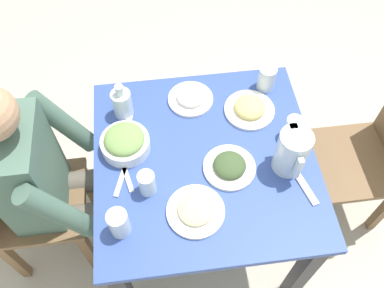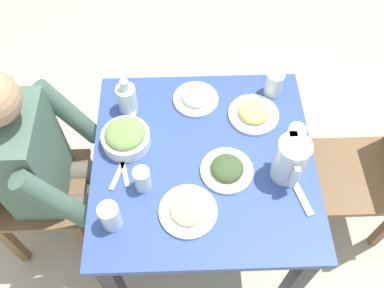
{
  "view_description": "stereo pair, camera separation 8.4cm",
  "coord_description": "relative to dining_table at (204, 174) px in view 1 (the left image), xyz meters",
  "views": [
    {
      "loc": [
        0.82,
        -0.16,
        2.09
      ],
      "look_at": [
        -0.06,
        -0.04,
        0.74
      ],
      "focal_mm": 38.96,
      "sensor_mm": 36.0,
      "label": 1
    },
    {
      "loc": [
        0.82,
        -0.07,
        2.09
      ],
      "look_at": [
        -0.06,
        -0.04,
        0.74
      ],
      "focal_mm": 38.96,
      "sensor_mm": 36.0,
      "label": 2
    }
  ],
  "objects": [
    {
      "name": "plate_fries",
      "position": [
        -0.2,
        0.21,
        0.15
      ],
      "size": [
        0.21,
        0.21,
        0.06
      ],
      "color": "white",
      "rests_on": "dining_table"
    },
    {
      "name": "water_pitcher",
      "position": [
        0.07,
        0.3,
        0.23
      ],
      "size": [
        0.16,
        0.12,
        0.19
      ],
      "color": "silver",
      "rests_on": "dining_table"
    },
    {
      "name": "water_glass_near_right",
      "position": [
        -0.32,
        0.31,
        0.19
      ],
      "size": [
        0.07,
        0.07,
        0.11
      ],
      "primitive_type": "cylinder",
      "color": "silver",
      "rests_on": "dining_table"
    },
    {
      "name": "fork_near",
      "position": [
        0.17,
        0.34,
        0.13
      ],
      "size": [
        0.17,
        0.07,
        0.01
      ],
      "primitive_type": "cube",
      "rotation": [
        0.0,
        0.0,
        0.27
      ],
      "color": "silver",
      "rests_on": "dining_table"
    },
    {
      "name": "chair_far",
      "position": [
        -0.08,
        0.8,
        -0.12
      ],
      "size": [
        0.4,
        0.4,
        0.85
      ],
      "color": "brown",
      "rests_on": "ground_plane"
    },
    {
      "name": "water_glass_near_left",
      "position": [
        -0.06,
        0.35,
        0.18
      ],
      "size": [
        0.07,
        0.07,
        0.1
      ],
      "primitive_type": "cylinder",
      "color": "silver",
      "rests_on": "dining_table"
    },
    {
      "name": "ground_plane",
      "position": [
        0.0,
        0.0,
        -0.6
      ],
      "size": [
        8.0,
        8.0,
        0.0
      ],
      "primitive_type": "plane",
      "color": "#B7AD99"
    },
    {
      "name": "water_glass_far_left",
      "position": [
        0.11,
        -0.23,
        0.18
      ],
      "size": [
        0.06,
        0.06,
        0.1
      ],
      "primitive_type": "cylinder",
      "color": "silver",
      "rests_on": "dining_table"
    },
    {
      "name": "salad_bowl",
      "position": [
        -0.08,
        -0.3,
        0.17
      ],
      "size": [
        0.19,
        0.19,
        0.09
      ],
      "color": "white",
      "rests_on": "dining_table"
    },
    {
      "name": "knife_far",
      "position": [
        0.02,
        -0.31,
        0.13
      ],
      "size": [
        0.18,
        0.06,
        0.01
      ],
      "primitive_type": "cube",
      "rotation": [
        0.0,
        0.0,
        0.23
      ],
      "color": "silver",
      "rests_on": "dining_table"
    },
    {
      "name": "chair_near",
      "position": [
        -0.05,
        -0.8,
        -0.12
      ],
      "size": [
        0.4,
        0.4,
        0.85
      ],
      "color": "brown",
      "rests_on": "ground_plane"
    },
    {
      "name": "oil_carafe",
      "position": [
        -0.26,
        -0.3,
        0.19
      ],
      "size": [
        0.08,
        0.08,
        0.16
      ],
      "color": "silver",
      "rests_on": "dining_table"
    },
    {
      "name": "fork_far",
      "position": [
        -0.16,
        -0.29,
        0.13
      ],
      "size": [
        0.17,
        0.05,
        0.01
      ],
      "primitive_type": "cube",
      "rotation": [
        0.0,
        0.0,
        -0.16
      ],
      "color": "silver",
      "rests_on": "dining_table"
    },
    {
      "name": "plate_dolmas",
      "position": [
        0.06,
        0.08,
        0.15
      ],
      "size": [
        0.2,
        0.2,
        0.05
      ],
      "color": "white",
      "rests_on": "dining_table"
    },
    {
      "name": "water_glass_center",
      "position": [
        0.25,
        -0.33,
        0.19
      ],
      "size": [
        0.07,
        0.07,
        0.11
      ],
      "primitive_type": "cylinder",
      "color": "silver",
      "rests_on": "dining_table"
    },
    {
      "name": "plate_beans",
      "position": [
        0.22,
        -0.07,
        0.14
      ],
      "size": [
        0.21,
        0.21,
        0.04
      ],
      "color": "white",
      "rests_on": "dining_table"
    },
    {
      "name": "dining_table",
      "position": [
        0.0,
        0.0,
        0.0
      ],
      "size": [
        0.85,
        0.85,
        0.73
      ],
      "color": "#334C99",
      "rests_on": "ground_plane"
    },
    {
      "name": "plate_yoghurt",
      "position": [
        -0.29,
        -0.02,
        0.15
      ],
      "size": [
        0.19,
        0.19,
        0.05
      ],
      "color": "white",
      "rests_on": "dining_table"
    },
    {
      "name": "knife_near",
      "position": [
        0.04,
        -0.32,
        0.13
      ],
      "size": [
        0.18,
        0.07,
        0.01
      ],
      "primitive_type": "cube",
      "rotation": [
        0.0,
        0.0,
        -0.31
      ],
      "color": "silver",
      "rests_on": "dining_table"
    },
    {
      "name": "diner_near",
      "position": [
        -0.05,
        -0.6,
        0.02
      ],
      "size": [
        0.48,
        0.53,
        1.15
      ],
      "color": "#4C6B5B",
      "rests_on": "ground_plane"
    }
  ]
}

